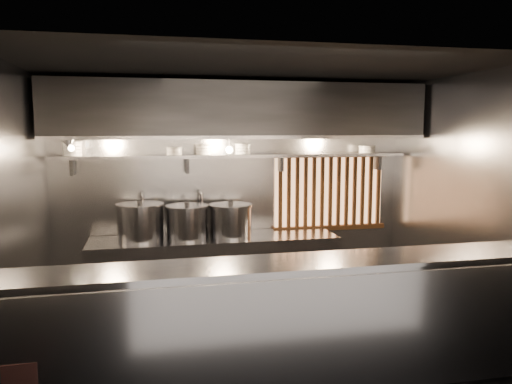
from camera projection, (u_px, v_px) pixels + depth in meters
name	position (u px, v px, depth m)	size (l,w,h in m)	color
floor	(259.00, 344.00, 5.17)	(4.50, 4.50, 0.00)	black
ceiling	(259.00, 68.00, 4.82)	(4.50, 4.50, 0.00)	black
wall_back	(234.00, 192.00, 6.45)	(4.50, 4.50, 0.00)	gray
wall_left	(17.00, 220.00, 4.52)	(3.00, 3.00, 0.00)	gray
wall_right	(459.00, 204.00, 5.47)	(3.00, 3.00, 0.00)	gray
serving_counter	(284.00, 327.00, 4.17)	(4.50, 0.56, 1.13)	#96969B
cooking_bench	(215.00, 273.00, 6.14)	(3.00, 0.70, 0.90)	#96969B
bowl_shelf	(236.00, 156.00, 6.21)	(4.40, 0.34, 0.04)	#96969B
exhaust_hood	(239.00, 111.00, 5.93)	(4.40, 0.81, 0.65)	#2D2D30
wood_screen	(330.00, 192.00, 6.68)	(1.56, 0.09, 1.04)	#F5AD6E
faucet_left	(143.00, 204.00, 6.08)	(0.04, 0.30, 0.50)	silver
faucet_right	(200.00, 202.00, 6.23)	(0.04, 0.30, 0.50)	silver
heat_lamp	(69.00, 143.00, 5.33)	(0.25, 0.35, 0.20)	#96969B
pendant_bulb	(229.00, 150.00, 6.06)	(0.09, 0.09, 0.19)	#2D2D30
stock_pot_left	(140.00, 222.00, 5.91)	(0.60, 0.60, 0.48)	#96969B
stock_pot_mid	(231.00, 220.00, 6.12)	(0.63, 0.63, 0.44)	#96969B
stock_pot_right	(187.00, 222.00, 5.98)	(0.58, 0.58, 0.45)	#96969B
bowl_stack_0	(72.00, 149.00, 5.79)	(0.23, 0.23, 0.17)	silver
bowl_stack_1	(174.00, 151.00, 6.04)	(0.20, 0.20, 0.09)	silver
bowl_stack_2	(204.00, 149.00, 6.12)	(0.21, 0.21, 0.13)	silver
bowl_stack_3	(243.00, 149.00, 6.22)	(0.21, 0.21, 0.13)	silver
bowl_stack_4	(367.00, 149.00, 6.58)	(0.23, 0.23, 0.09)	silver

